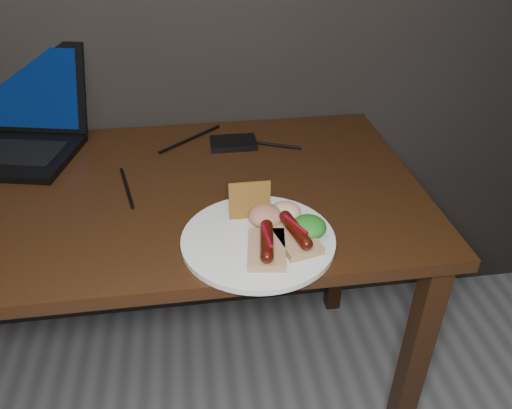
{
  "coord_description": "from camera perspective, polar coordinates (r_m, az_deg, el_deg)",
  "views": [
    {
      "loc": [
        0.18,
        0.37,
        1.36
      ],
      "look_at": [
        0.29,
        1.18,
        0.82
      ],
      "focal_mm": 35.0,
      "sensor_mm": 36.0,
      "label": 1
    }
  ],
  "objects": [
    {
      "name": "crispbread",
      "position": [
        1.02,
        -0.73,
        0.47
      ],
      "size": [
        0.08,
        0.01,
        0.08
      ],
      "primitive_type": "cube",
      "color": "#B08030",
      "rests_on": "plate"
    },
    {
      "name": "bread_sausage_right",
      "position": [
        0.97,
        4.49,
        -3.44
      ],
      "size": [
        0.09,
        0.13,
        0.04
      ],
      "color": "tan",
      "rests_on": "plate"
    },
    {
      "name": "salsa_mound",
      "position": [
        1.01,
        1.15,
        -1.32
      ],
      "size": [
        0.07,
        0.07,
        0.04
      ],
      "primitive_type": "ellipsoid",
      "color": "maroon",
      "rests_on": "plate"
    },
    {
      "name": "hard_drive",
      "position": [
        1.35,
        -2.6,
        7.04
      ],
      "size": [
        0.12,
        0.08,
        0.02
      ],
      "primitive_type": "cube",
      "rotation": [
        0.0,
        0.0,
        -0.01
      ],
      "color": "black",
      "rests_on": "desk"
    },
    {
      "name": "salad_greens",
      "position": [
        0.99,
        6.05,
        -2.56
      ],
      "size": [
        0.07,
        0.07,
        0.04
      ],
      "primitive_type": "ellipsoid",
      "color": "#1A5911",
      "rests_on": "plate"
    },
    {
      "name": "laptop",
      "position": [
        1.48,
        -27.12,
        7.76
      ],
      "size": [
        0.47,
        0.41,
        0.25
      ],
      "color": "black",
      "rests_on": "desk"
    },
    {
      "name": "plate",
      "position": [
        0.99,
        0.24,
        -4.04
      ],
      "size": [
        0.39,
        0.39,
        0.01
      ],
      "primitive_type": "cylinder",
      "rotation": [
        0.0,
        0.0,
        0.36
      ],
      "color": "silver",
      "rests_on": "desk"
    },
    {
      "name": "desk_cables",
      "position": [
        1.31,
        -13.66,
        4.97
      ],
      "size": [
        0.9,
        0.4,
        0.01
      ],
      "color": "black",
      "rests_on": "desk"
    },
    {
      "name": "desk",
      "position": [
        1.24,
        -14.75,
        -1.99
      ],
      "size": [
        1.4,
        0.7,
        0.75
      ],
      "color": "#381E0E",
      "rests_on": "ground"
    },
    {
      "name": "bread_sausage_center",
      "position": [
        0.94,
        1.23,
        -4.71
      ],
      "size": [
        0.09,
        0.12,
        0.04
      ],
      "color": "tan",
      "rests_on": "plate"
    },
    {
      "name": "coleslaw_mound",
      "position": [
        1.03,
        3.38,
        -0.85
      ],
      "size": [
        0.06,
        0.06,
        0.04
      ],
      "primitive_type": "ellipsoid",
      "color": "beige",
      "rests_on": "plate"
    }
  ]
}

